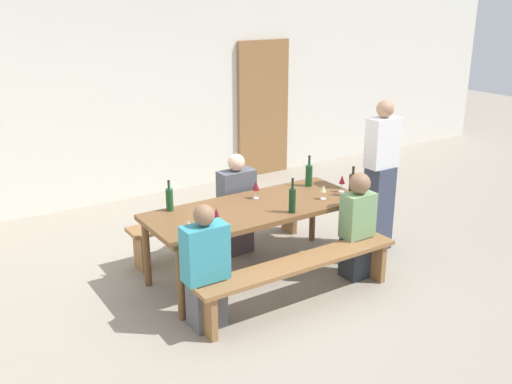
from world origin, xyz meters
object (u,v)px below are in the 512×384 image
(seated_guest_near_1, at_px, (357,227))
(bench_near, at_px, (300,270))
(wine_bottle_3, at_px, (292,200))
(wine_glass_3, at_px, (216,214))
(wine_glass_0, at_px, (323,189))
(wine_bottle_1, at_px, (309,175))
(seated_guest_far_0, at_px, (237,207))
(wine_bottle_0, at_px, (353,184))
(wine_bottle_2, at_px, (169,199))
(wine_glass_2, at_px, (188,225))
(bench_far, at_px, (220,220))
(standing_host, at_px, (380,179))
(wine_glass_1, at_px, (342,180))
(seated_guest_near_0, at_px, (206,271))
(tasting_table, at_px, (256,213))
(wooden_door, at_px, (263,109))
(wine_glass_4, at_px, (256,186))

(seated_guest_near_1, bearing_deg, bench_near, 100.33)
(wine_bottle_3, height_order, wine_glass_3, wine_bottle_3)
(wine_glass_0, distance_m, seated_guest_near_1, 0.52)
(wine_bottle_1, bearing_deg, seated_guest_far_0, 153.02)
(seated_guest_far_0, bearing_deg, wine_bottle_0, 45.98)
(wine_bottle_0, xyz_separation_m, wine_bottle_2, (-1.80, 0.63, -0.01))
(wine_glass_2, bearing_deg, seated_guest_near_1, -9.13)
(bench_far, xyz_separation_m, wine_bottle_2, (-0.77, -0.38, 0.51))
(standing_host, bearing_deg, seated_guest_near_1, 30.82)
(wine_bottle_1, distance_m, wine_glass_1, 0.39)
(seated_guest_near_0, bearing_deg, seated_guest_far_0, -40.79)
(bench_near, distance_m, seated_guest_far_0, 1.35)
(wine_glass_2, xyz_separation_m, wine_glass_3, (0.31, 0.06, 0.01))
(wine_bottle_3, relative_size, wine_glass_0, 2.34)
(wine_bottle_2, relative_size, wine_glass_1, 1.64)
(wine_bottle_2, bearing_deg, bench_near, -54.98)
(bench_near, bearing_deg, wine_glass_1, 31.46)
(tasting_table, relative_size, seated_guest_far_0, 1.96)
(seated_guest_near_1, bearing_deg, seated_guest_far_0, 30.36)
(wooden_door, bearing_deg, seated_guest_near_1, -108.90)
(standing_host, bearing_deg, wine_glass_0, 1.33)
(wine_glass_3, distance_m, seated_guest_far_0, 1.16)
(bench_far, relative_size, wine_bottle_0, 6.71)
(tasting_table, height_order, bench_near, tasting_table)
(wine_glass_0, distance_m, seated_guest_near_0, 1.67)
(wine_glass_4, bearing_deg, standing_host, -15.10)
(seated_guest_far_0, height_order, standing_host, standing_host)
(wine_glass_3, bearing_deg, wine_glass_4, 32.09)
(seated_guest_far_0, bearing_deg, tasting_table, -12.34)
(wooden_door, xyz_separation_m, wine_bottle_1, (-1.19, -2.70, -0.17))
(bench_near, xyz_separation_m, bench_far, (0.00, 1.48, 0.00))
(wine_bottle_1, height_order, wine_bottle_3, wine_bottle_3)
(bench_far, relative_size, standing_host, 1.25)
(standing_host, bearing_deg, wine_glass_4, -15.10)
(wine_bottle_2, xyz_separation_m, wine_bottle_3, (0.97, -0.69, 0.01))
(seated_guest_far_0, bearing_deg, wine_bottle_2, -75.42)
(wooden_door, relative_size, seated_guest_near_0, 1.87)
(tasting_table, xyz_separation_m, bench_far, (0.00, 0.74, -0.32))
(wine_bottle_3, bearing_deg, seated_guest_near_1, -22.71)
(wine_bottle_3, distance_m, wine_glass_2, 1.10)
(bench_far, relative_size, wine_bottle_3, 6.12)
(bench_far, xyz_separation_m, wine_glass_2, (-0.90, -1.06, 0.50))
(seated_guest_far_0, bearing_deg, seated_guest_near_1, 30.36)
(wine_glass_1, xyz_separation_m, wine_glass_2, (-1.91, -0.19, -0.02))
(tasting_table, bearing_deg, wine_glass_4, 57.34)
(wine_bottle_3, height_order, seated_guest_near_1, seated_guest_near_1)
(wine_glass_0, xyz_separation_m, seated_guest_near_0, (-1.59, -0.40, -0.33))
(bench_far, bearing_deg, tasting_table, -90.00)
(wooden_door, xyz_separation_m, wine_bottle_3, (-1.83, -3.26, -0.17))
(wine_bottle_0, height_order, wine_bottle_3, wine_bottle_3)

